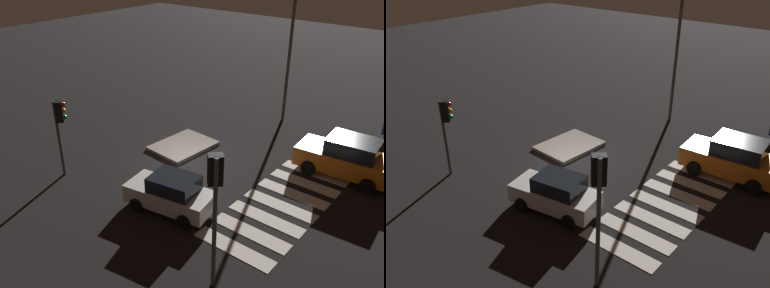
# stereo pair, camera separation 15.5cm
# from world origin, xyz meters

# --- Properties ---
(ground_plane) EXTENTS (80.00, 80.00, 0.00)m
(ground_plane) POSITION_xyz_m (0.00, 0.00, 0.00)
(ground_plane) COLOR black
(traffic_island) EXTENTS (3.41, 2.67, 0.18)m
(traffic_island) POSITION_xyz_m (0.94, 1.38, 0.09)
(traffic_island) COLOR gray
(traffic_island) RESTS_ON ground
(car_orange) EXTENTS (2.32, 4.55, 1.94)m
(car_orange) POSITION_xyz_m (3.58, -6.39, 0.95)
(car_orange) COLOR orange
(car_orange) RESTS_ON ground
(car_white) EXTENTS (2.20, 3.87, 1.61)m
(car_white) POSITION_xyz_m (-3.68, -1.90, 0.79)
(car_white) COLOR silver
(car_white) RESTS_ON ground
(traffic_light_west) EXTENTS (0.53, 0.54, 3.70)m
(traffic_light_west) POSITION_xyz_m (-4.67, 3.83, 2.81)
(traffic_light_west) COLOR #47474C
(traffic_light_west) RESTS_ON ground
(traffic_light_south) EXTENTS (0.54, 0.54, 4.69)m
(traffic_light_south) POSITION_xyz_m (-5.79, -5.62, 3.55)
(traffic_light_south) COLOR #47474C
(traffic_light_south) RESTS_ON ground
(street_lamp) EXTENTS (0.56, 0.56, 8.34)m
(street_lamp) POSITION_xyz_m (7.76, -0.91, 5.62)
(street_lamp) COLOR #47474C
(street_lamp) RESTS_ON ground
(crosswalk_near) EXTENTS (8.75, 3.20, 0.02)m
(crosswalk_near) POSITION_xyz_m (0.00, -5.28, 0.01)
(crosswalk_near) COLOR silver
(crosswalk_near) RESTS_ON ground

